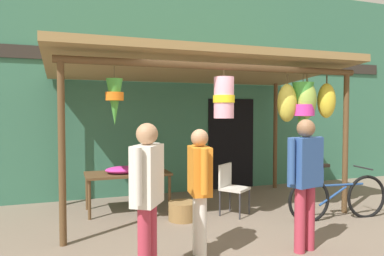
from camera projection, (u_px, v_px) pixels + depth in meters
name	position (u px, v px, depth m)	size (l,w,h in m)	color
ground_plane	(225.00, 227.00, 5.32)	(30.00, 30.00, 0.00)	#756656
shop_facade	(174.00, 86.00, 7.65)	(12.12, 0.29, 4.52)	#387056
market_stall_canopy	(212.00, 77.00, 6.13)	(5.01, 2.63, 2.65)	brown
display_table	(128.00, 176.00, 6.18)	(1.42, 0.72, 0.67)	brown
flower_heap_on_table	(124.00, 170.00, 6.10)	(0.61, 0.43, 0.12)	#D13399
folding_chair	(231.00, 184.00, 5.96)	(0.56, 0.56, 0.84)	beige
wicker_basket_by_table	(183.00, 211.00, 5.67)	(0.46, 0.46, 0.29)	olive
parked_bicycle	(338.00, 198.00, 5.69)	(1.75, 0.44, 0.92)	black
vendor_in_orange	(200.00, 183.00, 4.18)	(0.28, 0.59, 1.51)	silver
customer_foreground	(305.00, 174.00, 4.36)	(0.58, 0.31, 1.62)	#B23347
passerby_at_right	(147.00, 189.00, 3.54)	(0.40, 0.51, 1.60)	#B23347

